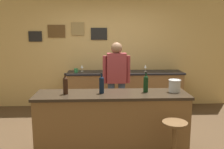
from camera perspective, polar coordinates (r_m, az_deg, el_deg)
ground_plane at (r=4.24m, az=-0.28°, el=-15.20°), size 10.00×10.00×0.00m
back_wall at (r=5.88m, az=-1.17°, el=6.07°), size 6.00×0.09×2.80m
bar_counter at (r=3.69m, az=-0.03°, el=-11.35°), size 2.24×0.60×0.92m
side_counter at (r=5.68m, az=3.09°, el=-3.82°), size 2.67×0.56×0.90m
bartender at (r=4.57m, az=1.07°, el=-0.98°), size 0.52×0.21×1.62m
bar_stool at (r=3.31m, az=14.47°, el=-14.35°), size 0.32×0.32×0.68m
wine_bottle_a at (r=3.54m, az=-10.94°, el=-2.41°), size 0.07×0.07×0.31m
wine_bottle_b at (r=3.53m, az=-2.47°, el=-2.29°), size 0.07×0.07×0.31m
wine_bottle_c at (r=3.63m, az=7.98°, el=-2.02°), size 0.07×0.07×0.31m
ice_bucket at (r=3.73m, az=14.55°, el=-2.52°), size 0.19×0.19×0.19m
wine_glass_a at (r=5.65m, az=-7.13°, el=1.82°), size 0.07×0.07×0.16m
wine_glass_b at (r=5.67m, az=7.89°, el=1.83°), size 0.07×0.07×0.16m
coffee_mug at (r=5.54m, az=-8.49°, el=0.96°), size 0.13×0.08×0.09m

